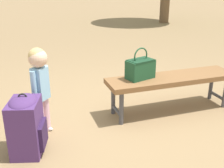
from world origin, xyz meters
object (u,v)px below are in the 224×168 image
child_standing (40,78)px  backpack_large (26,124)px  park_bench (172,81)px  handbag (140,68)px

child_standing → backpack_large: size_ratio=1.53×
park_bench → handbag: (0.40, 0.02, 0.18)m
handbag → child_standing: bearing=15.7°
park_bench → child_standing: (1.50, 0.33, 0.22)m
park_bench → backpack_large: size_ratio=2.73×
child_standing → park_bench: bearing=-167.5°
handbag → park_bench: bearing=-176.8°
handbag → backpack_large: handbag is taller
backpack_large → park_bench: bearing=-157.0°
handbag → child_standing: child_standing is taller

